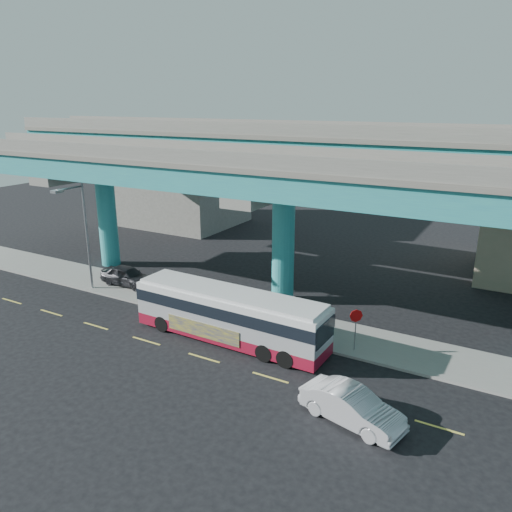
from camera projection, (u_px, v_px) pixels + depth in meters
The scene contains 10 objects.
ground at pixel (207, 356), 26.75m from camera, with size 120.00×120.00×0.00m, color black.
sidewalk at pixel (257, 317), 31.30m from camera, with size 70.00×4.00×0.15m, color gray.
lane_markings at pixel (204, 358), 26.50m from camera, with size 58.00×0.12×0.01m.
viaduct at pixel (285, 166), 31.60m from camera, with size 52.00×12.40×11.70m.
building_concrete at pixel (181, 182), 54.76m from camera, with size 12.00×10.00×9.00m, color gray.
transit_bus at pixel (230, 314), 28.02m from camera, with size 11.73×2.78×2.99m.
sedan at pixel (352, 406), 21.02m from camera, with size 4.81×2.63×1.50m, color #B6B6BB.
parked_car at pixel (127, 276), 36.40m from camera, with size 4.20×1.76×1.42m, color #28282D.
street_lamp at pixel (79, 223), 34.15m from camera, with size 0.50×2.48×7.59m.
stop_sign at pixel (356, 321), 26.49m from camera, with size 0.58×0.48×2.40m.
Camera 1 is at (14.08, -19.55, 13.07)m, focal length 35.00 mm.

